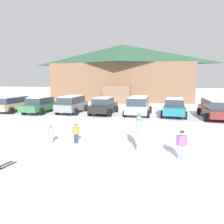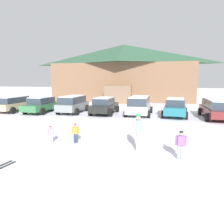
# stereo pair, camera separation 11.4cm
# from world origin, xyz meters

# --- Properties ---
(ski_lodge) EXTENTS (21.23, 10.63, 8.57)m
(ski_lodge) POSITION_xyz_m (-3.31, 28.41, 4.35)
(ski_lodge) COLOR brown
(ski_lodge) RESTS_ON ground
(parked_beige_suv) EXTENTS (2.41, 4.12, 1.53)m
(parked_beige_suv) POSITION_xyz_m (-12.29, 14.00, 0.84)
(parked_beige_suv) COLOR tan
(parked_beige_suv) RESTS_ON ground
(parked_green_coupe) EXTENTS (2.33, 4.78, 1.54)m
(parked_green_coupe) POSITION_xyz_m (-9.13, 14.18, 0.79)
(parked_green_coupe) COLOR #367445
(parked_green_coupe) RESTS_ON ground
(parked_grey_wagon) EXTENTS (2.23, 4.14, 1.65)m
(parked_grey_wagon) POSITION_xyz_m (-6.08, 14.53, 0.89)
(parked_grey_wagon) COLOR gray
(parked_grey_wagon) RESTS_ON ground
(parked_black_sedan) EXTENTS (2.27, 4.14, 1.56)m
(parked_black_sedan) POSITION_xyz_m (-2.96, 14.53, 0.79)
(parked_black_sedan) COLOR black
(parked_black_sedan) RESTS_ON ground
(parked_white_suv) EXTENTS (2.38, 4.33, 1.68)m
(parked_white_suv) POSITION_xyz_m (0.27, 14.63, 0.91)
(parked_white_suv) COLOR silver
(parked_white_suv) RESTS_ON ground
(parked_teal_hatchback) EXTENTS (2.42, 4.31, 1.60)m
(parked_teal_hatchback) POSITION_xyz_m (3.38, 14.60, 0.81)
(parked_teal_hatchback) COLOR #226F7B
(parked_teal_hatchback) RESTS_ON ground
(parked_maroon_van) EXTENTS (2.22, 4.81, 1.58)m
(parked_maroon_van) POSITION_xyz_m (6.56, 14.21, 0.86)
(parked_maroon_van) COLOR maroon
(parked_maroon_van) RESTS_ON ground
(skier_child_in_purple_jacket) EXTENTS (0.43, 0.20, 1.16)m
(skier_child_in_purple_jacket) POSITION_xyz_m (2.66, 4.63, 0.66)
(skier_child_in_purple_jacket) COLOR #9FB0D3
(skier_child_in_purple_jacket) RESTS_ON ground
(skier_adult_in_blue_parka) EXTENTS (0.26, 0.62, 1.67)m
(skier_adult_in_blue_parka) POSITION_xyz_m (0.92, 5.30, 0.94)
(skier_adult_in_blue_parka) COLOR #DDACC0
(skier_adult_in_blue_parka) RESTS_ON ground
(skier_child_in_pink_snowsuit) EXTENTS (0.28, 0.23, 0.89)m
(skier_child_in_pink_snowsuit) POSITION_xyz_m (-3.40, 5.41, 0.50)
(skier_child_in_pink_snowsuit) COLOR beige
(skier_child_in_pink_snowsuit) RESTS_ON ground
(skier_child_in_orange_jacket) EXTENTS (0.36, 0.19, 0.99)m
(skier_child_in_orange_jacket) POSITION_xyz_m (-2.23, 5.74, 0.56)
(skier_child_in_orange_jacket) COLOR #2A3C4E
(skier_child_in_orange_jacket) RESTS_ON ground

